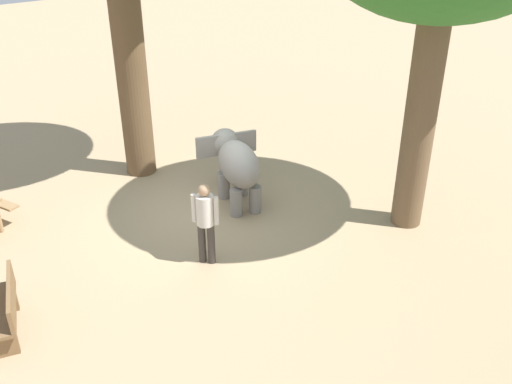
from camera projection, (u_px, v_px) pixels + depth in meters
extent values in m
plane|color=tan|center=(214.00, 211.00, 12.04)|extent=(60.00, 60.00, 0.00)
cylinder|color=gray|center=(224.00, 185.00, 12.45)|extent=(0.27, 0.27, 0.62)
cylinder|color=gray|center=(242.00, 182.00, 12.59)|extent=(0.27, 0.27, 0.62)
cylinder|color=gray|center=(236.00, 202.00, 11.75)|extent=(0.27, 0.27, 0.62)
cylinder|color=gray|center=(255.00, 199.00, 11.88)|extent=(0.27, 0.27, 0.62)
ellipsoid|color=gray|center=(239.00, 164.00, 11.85)|extent=(1.26, 1.72, 0.93)
sphere|color=gray|center=(225.00, 143.00, 12.58)|extent=(0.66, 0.66, 0.66)
cone|color=gray|center=(223.00, 162.00, 13.06)|extent=(0.21, 0.21, 1.04)
cube|color=gray|center=(208.00, 147.00, 12.37)|extent=(0.53, 0.26, 0.50)
cube|color=gray|center=(245.00, 142.00, 12.64)|extent=(0.53, 0.26, 0.50)
cylinder|color=#3F3833|center=(202.00, 242.00, 10.21)|extent=(0.14, 0.14, 0.82)
cylinder|color=#3F3833|center=(211.00, 244.00, 10.17)|extent=(0.14, 0.14, 0.82)
cylinder|color=silver|center=(205.00, 210.00, 9.86)|extent=(0.32, 0.32, 0.58)
sphere|color=tan|center=(204.00, 190.00, 9.68)|extent=(0.22, 0.22, 0.22)
cylinder|color=silver|center=(194.00, 208.00, 9.90)|extent=(0.09, 0.09, 0.55)
cylinder|color=silver|center=(216.00, 211.00, 9.81)|extent=(0.09, 0.09, 0.55)
cylinder|color=brown|center=(420.00, 121.00, 10.61)|extent=(0.61, 0.61, 4.51)
cylinder|color=brown|center=(131.00, 66.00, 12.58)|extent=(0.72, 0.72, 5.29)
cube|color=brown|center=(2.00, 310.00, 8.48)|extent=(0.83, 1.45, 0.06)
cube|color=brown|center=(11.00, 295.00, 8.43)|extent=(0.51, 1.34, 0.40)
cube|color=brown|center=(5.00, 344.00, 8.16)|extent=(0.37, 0.19, 0.42)
cube|color=brown|center=(6.00, 302.00, 9.02)|extent=(0.37, 0.19, 0.42)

